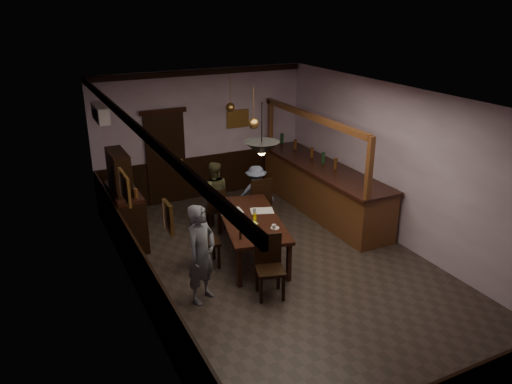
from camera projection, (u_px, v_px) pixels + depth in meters
room at (287, 191)px, 8.18m from camera, size 5.01×8.01×3.01m
dining_table at (251, 221)px, 9.00m from camera, size 1.48×2.37×0.75m
chair_far_left at (216, 207)px, 10.15m from camera, size 0.45×0.45×0.88m
chair_far_right at (260, 199)px, 10.29m from camera, size 0.51×0.51×1.05m
chair_near at (269, 263)px, 7.86m from camera, size 0.54×0.54×1.01m
chair_side at (201, 238)px, 8.67m from camera, size 0.49×0.49×1.01m
person_standing at (201, 254)px, 7.61m from camera, size 0.70×0.64×1.60m
person_seated_left at (214, 193)px, 10.32m from camera, size 0.79×0.70×1.36m
person_seated_right at (256, 193)px, 10.54m from camera, size 0.89×0.72×1.21m
newspaper_left at (231, 211)px, 9.26m from camera, size 0.45×0.34×0.01m
newspaper_right at (262, 211)px, 9.28m from camera, size 0.50×0.42×0.01m
napkin at (253, 223)px, 8.77m from camera, size 0.18×0.18×0.00m
saucer at (275, 228)px, 8.58m from camera, size 0.15×0.15×0.01m
coffee_cup at (274, 227)px, 8.52m from camera, size 0.10×0.10×0.07m
pastry_plate at (255, 230)px, 8.50m from camera, size 0.22×0.22×0.01m
pastry_ring_a at (253, 231)px, 8.42m from camera, size 0.13×0.13×0.04m
pastry_ring_b at (255, 229)px, 8.48m from camera, size 0.13×0.13×0.04m
soda_can at (255, 217)px, 8.87m from camera, size 0.07×0.07×0.12m
beer_glass at (236, 213)px, 8.94m from camera, size 0.06×0.06×0.20m
water_glass at (255, 212)px, 9.06m from camera, size 0.06×0.06×0.15m
pepper_mill at (240, 235)px, 8.18m from camera, size 0.04×0.04×0.14m
sideboard at (125, 207)px, 9.50m from camera, size 0.50×1.39×1.83m
bar_counter at (323, 188)px, 10.93m from camera, size 0.93×4.01×2.25m
door_back at (166, 159)px, 11.27m from camera, size 0.90×0.06×2.10m
ac_unit at (100, 113)px, 9.28m from camera, size 0.20×0.85×0.30m
picture_left_small at (168, 217)px, 5.59m from camera, size 0.04×0.28×0.36m
picture_left_large at (125, 187)px, 7.76m from camera, size 0.04×0.62×0.48m
picture_back at (238, 119)px, 11.75m from camera, size 0.55×0.04×0.42m
pendant_iron at (262, 149)px, 7.70m from camera, size 0.56×0.56×0.83m
pendant_brass_mid at (254, 124)px, 9.15m from camera, size 0.20×0.20×0.81m
pendant_brass_far at (230, 107)px, 10.52m from camera, size 0.20×0.20×0.81m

